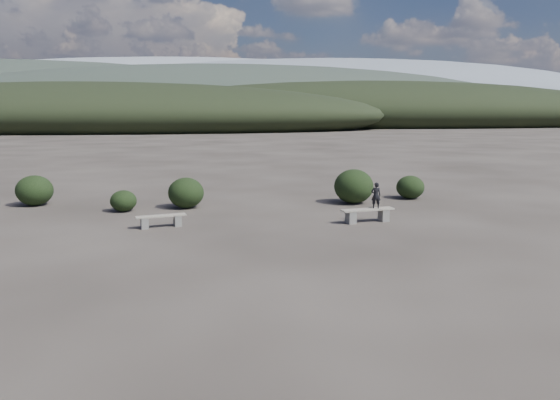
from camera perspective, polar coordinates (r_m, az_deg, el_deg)
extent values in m
plane|color=#2C2622|center=(13.75, -0.64, -6.97)|extent=(1200.00, 1200.00, 0.00)
cube|color=slate|center=(18.50, -13.98, -2.37)|extent=(0.31, 0.37, 0.36)
cube|color=slate|center=(18.68, -10.65, -2.14)|extent=(0.31, 0.37, 0.36)
cube|color=gray|center=(18.54, -12.33, -1.63)|extent=(1.67, 0.78, 0.05)
cube|color=slate|center=(18.90, 7.41, -1.82)|extent=(0.34, 0.42, 0.43)
cube|color=slate|center=(19.49, 10.78, -1.57)|extent=(0.34, 0.42, 0.43)
cube|color=gray|center=(19.14, 9.14, -0.99)|extent=(1.95, 0.81, 0.05)
imported|color=black|center=(19.21, 10.00, 0.48)|extent=(0.35, 0.25, 0.91)
ellipsoid|color=black|center=(21.77, -16.05, -0.09)|extent=(1.00, 1.00, 0.82)
ellipsoid|color=black|center=(21.96, -9.80, 0.75)|extent=(1.42, 1.42, 1.21)
ellipsoid|color=black|center=(22.89, 7.71, 1.42)|extent=(1.63, 1.63, 1.43)
ellipsoid|color=black|center=(24.58, 13.45, 1.31)|extent=(1.22, 1.22, 1.02)
ellipsoid|color=black|center=(24.34, -24.28, 0.91)|extent=(1.46, 1.46, 1.24)
ellipsoid|color=black|center=(105.83, -19.26, 8.34)|extent=(110.00, 40.00, 12.00)
ellipsoid|color=black|center=(128.35, 10.46, 9.02)|extent=(120.00, 44.00, 14.00)
ellipsoid|color=#2A332B|center=(173.13, -5.75, 9.96)|extent=(190.00, 64.00, 24.00)
ellipsoid|color=slate|center=(321.18, 6.86, 10.51)|extent=(340.00, 110.00, 44.00)
ellipsoid|color=gray|center=(414.21, -10.23, 10.56)|extent=(460.00, 140.00, 56.00)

